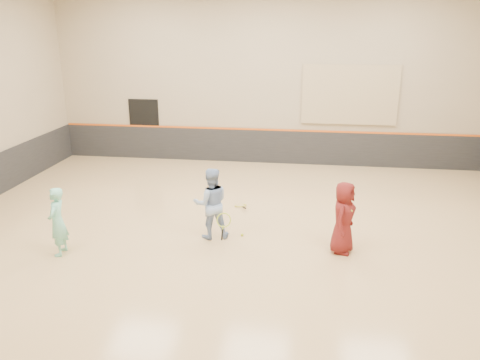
# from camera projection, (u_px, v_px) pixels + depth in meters

# --- Properties ---
(room) EXTENTS (15.04, 12.04, 6.22)m
(room) POSITION_uv_depth(u_px,v_px,m) (245.00, 199.00, 11.08)
(room) COLOR tan
(room) RESTS_ON ground
(wainscot_back) EXTENTS (14.90, 0.04, 1.20)m
(wainscot_back) POSITION_uv_depth(u_px,v_px,m) (266.00, 147.00, 16.77)
(wainscot_back) COLOR #232326
(wainscot_back) RESTS_ON floor
(accent_stripe) EXTENTS (14.90, 0.03, 0.06)m
(accent_stripe) POSITION_uv_depth(u_px,v_px,m) (267.00, 130.00, 16.56)
(accent_stripe) COLOR #D85914
(accent_stripe) RESTS_ON wall_back
(acoustic_panel) EXTENTS (3.20, 0.08, 2.00)m
(acoustic_panel) POSITION_uv_depth(u_px,v_px,m) (350.00, 95.00, 15.79)
(acoustic_panel) COLOR tan
(acoustic_panel) RESTS_ON wall_back
(doorway) EXTENTS (1.10, 0.05, 2.20)m
(doorway) POSITION_uv_depth(u_px,v_px,m) (145.00, 129.00, 17.20)
(doorway) COLOR black
(doorway) RESTS_ON floor
(girl) EXTENTS (0.42, 0.59, 1.51)m
(girl) POSITION_uv_depth(u_px,v_px,m) (57.00, 222.00, 9.95)
(girl) COLOR #7CD7BF
(girl) RESTS_ON floor
(instructor) EXTENTS (0.97, 0.86, 1.68)m
(instructor) POSITION_uv_depth(u_px,v_px,m) (211.00, 203.00, 10.73)
(instructor) COLOR #8CA9D9
(instructor) RESTS_ON floor
(young_man) EXTENTS (0.73, 0.90, 1.60)m
(young_man) POSITION_uv_depth(u_px,v_px,m) (343.00, 218.00, 10.05)
(young_man) COLOR maroon
(young_man) RESTS_ON floor
(held_racket) EXTENTS (0.37, 0.37, 0.69)m
(held_racket) POSITION_uv_depth(u_px,v_px,m) (224.00, 220.00, 10.47)
(held_racket) COLOR #ACC72B
(held_racket) RESTS_ON instructor
(spare_racket) EXTENTS (0.74, 0.74, 0.17)m
(spare_racket) POSITION_uv_depth(u_px,v_px,m) (241.00, 203.00, 12.85)
(spare_racket) COLOR gold
(spare_racket) RESTS_ON floor
(ball_under_racket) EXTENTS (0.07, 0.07, 0.07)m
(ball_under_racket) POSITION_uv_depth(u_px,v_px,m) (242.00, 235.00, 11.02)
(ball_under_racket) COLOR #D2E635
(ball_under_racket) RESTS_ON floor
(ball_in_hand) EXTENTS (0.07, 0.07, 0.07)m
(ball_in_hand) POSITION_uv_depth(u_px,v_px,m) (351.00, 211.00, 9.79)
(ball_in_hand) COLOR #C1D331
(ball_in_hand) RESTS_ON young_man
(ball_beside_spare) EXTENTS (0.07, 0.07, 0.07)m
(ball_beside_spare) POSITION_uv_depth(u_px,v_px,m) (214.00, 196.00, 13.56)
(ball_beside_spare) COLOR #B5CD2F
(ball_beside_spare) RESTS_ON floor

